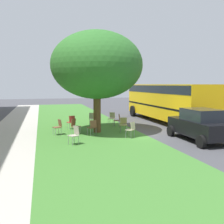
{
  "coord_description": "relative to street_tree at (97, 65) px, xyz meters",
  "views": [
    {
      "loc": [
        -13.4,
        5.9,
        2.87
      ],
      "look_at": [
        1.25,
        1.81,
        1.22
      ],
      "focal_mm": 40.85,
      "sensor_mm": 36.0,
      "label": 1
    }
  ],
  "objects": [
    {
      "name": "ground",
      "position": [
        -1.48,
        -2.68,
        -3.99
      ],
      "size": [
        80.0,
        80.0,
        0.0
      ],
      "primitive_type": "plane",
      "color": "#424247"
    },
    {
      "name": "grass_verge",
      "position": [
        -1.48,
        0.52,
        -3.99
      ],
      "size": [
        48.0,
        6.0,
        0.01
      ],
      "primitive_type": "cube",
      "color": "#3D752D",
      "rests_on": "ground"
    },
    {
      "name": "sidewalk_strip",
      "position": [
        -1.48,
        4.92,
        -3.99
      ],
      "size": [
        48.0,
        2.8,
        0.01
      ],
      "primitive_type": "cube",
      "color": "#ADA89E",
      "rests_on": "ground"
    },
    {
      "name": "street_tree",
      "position": [
        0.0,
        0.0,
        0.0
      ],
      "size": [
        5.39,
        5.39,
        6.0
      ],
      "color": "brown",
      "rests_on": "ground"
    },
    {
      "name": "chair_0",
      "position": [
        -2.83,
        1.72,
        -3.47
      ],
      "size": [
        0.56,
        0.57,
        0.88
      ],
      "color": "#ADA393",
      "rests_on": "ground"
    },
    {
      "name": "chair_1",
      "position": [
        1.47,
        1.39,
        -3.47
      ],
      "size": [
        0.54,
        0.53,
        0.88
      ],
      "color": "#B7332D",
      "rests_on": "ground"
    },
    {
      "name": "chair_2",
      "position": [
        -0.22,
        1.37,
        -3.47
      ],
      "size": [
        0.59,
        0.59,
        0.88
      ],
      "color": "brown",
      "rests_on": "ground"
    },
    {
      "name": "chair_3",
      "position": [
        2.59,
        -1.63,
        -3.47
      ],
      "size": [
        0.58,
        0.58,
        0.88
      ],
      "color": "beige",
      "rests_on": "ground"
    },
    {
      "name": "chair_4",
      "position": [
        2.76,
        -0.25,
        -3.47
      ],
      "size": [
        0.58,
        0.57,
        0.88
      ],
      "color": "#ADA393",
      "rests_on": "ground"
    },
    {
      "name": "chair_5",
      "position": [
        -0.41,
        -1.54,
        -3.47
      ],
      "size": [
        0.51,
        0.51,
        0.88
      ],
      "color": "olive",
      "rests_on": "ground"
    },
    {
      "name": "chair_6",
      "position": [
        1.49,
        -1.75,
        -3.47
      ],
      "size": [
        0.54,
        0.54,
        0.88
      ],
      "color": "brown",
      "rests_on": "ground"
    },
    {
      "name": "chair_7",
      "position": [
        -0.2,
        2.33,
        -3.47
      ],
      "size": [
        0.53,
        0.53,
        0.88
      ],
      "color": "brown",
      "rests_on": "ground"
    },
    {
      "name": "chair_8",
      "position": [
        -2.14,
        -1.4,
        -3.47
      ],
      "size": [
        0.59,
        0.58,
        0.88
      ],
      "color": "beige",
      "rests_on": "ground"
    },
    {
      "name": "chair_9",
      "position": [
        -0.9,
        0.48,
        -3.47
      ],
      "size": [
        0.54,
        0.53,
        0.88
      ],
      "color": "brown",
      "rests_on": "ground"
    },
    {
      "name": "parked_car",
      "position": [
        -3.74,
        -4.55,
        -3.16
      ],
      "size": [
        3.7,
        1.92,
        1.65
      ],
      "color": "black",
      "rests_on": "ground"
    },
    {
      "name": "school_bus",
      "position": [
        2.72,
        -6.04,
        -2.23
      ],
      "size": [
        10.4,
        2.8,
        2.88
      ],
      "color": "yellow",
      "rests_on": "ground"
    }
  ]
}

